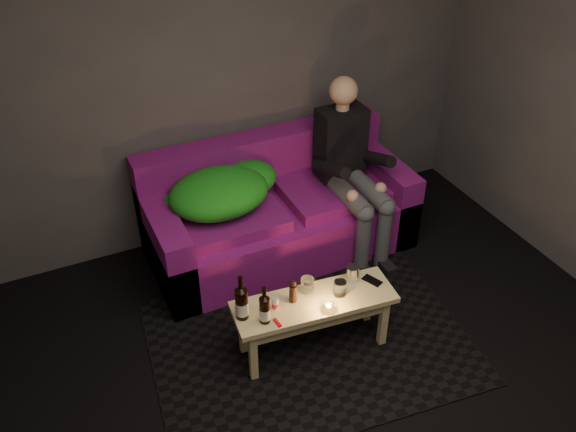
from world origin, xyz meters
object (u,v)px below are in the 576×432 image
object	(u,v)px
person	(350,166)
coffee_table	(314,309)
beer_bottle_b	(265,309)
sofa	(277,213)
steel_cup	(352,273)
beer_bottle_a	(242,303)

from	to	relation	value
person	coffee_table	bearing A→B (deg)	-129.90
coffee_table	beer_bottle_b	size ratio (longest dim) A/B	3.95
sofa	person	distance (m)	0.65
sofa	beer_bottle_b	size ratio (longest dim) A/B	7.50
sofa	steel_cup	xyz separation A→B (m)	(0.06, -0.99, 0.16)
coffee_table	beer_bottle_a	world-z (taller)	beer_bottle_a
beer_bottle_a	beer_bottle_b	world-z (taller)	beer_bottle_a
sofa	steel_cup	size ratio (longest dim) A/B	18.04
person	steel_cup	distance (m)	0.97
beer_bottle_b	steel_cup	distance (m)	0.64
sofa	beer_bottle_a	world-z (taller)	sofa
beer_bottle_a	steel_cup	bearing A→B (deg)	0.60
sofa	beer_bottle_a	size ratio (longest dim) A/B	6.37
person	steel_cup	size ratio (longest dim) A/B	12.04
sofa	coffee_table	distance (m)	1.07
person	beer_bottle_a	distance (m)	1.46
coffee_table	steel_cup	bearing A→B (deg)	11.46
person	steel_cup	bearing A→B (deg)	-118.58
steel_cup	sofa	bearing A→B (deg)	93.59
person	steel_cup	world-z (taller)	person
coffee_table	person	bearing A→B (deg)	50.10
sofa	beer_bottle_b	distance (m)	1.24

